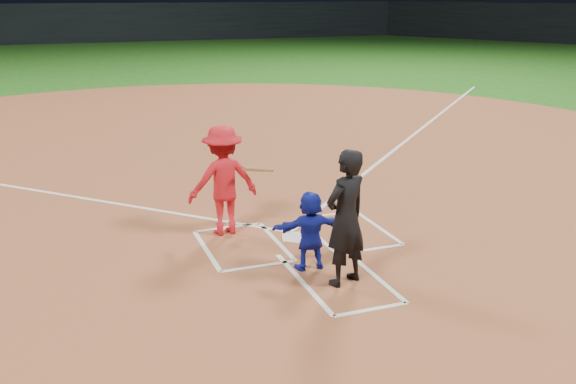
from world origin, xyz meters
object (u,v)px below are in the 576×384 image
object	(u,v)px
umpire	(346,218)
batter_at_plate	(223,180)
home_plate	(296,238)
catcher	(310,230)

from	to	relation	value
umpire	batter_at_plate	size ratio (longest dim) A/B	1.05
umpire	batter_at_plate	distance (m)	2.83
umpire	batter_at_plate	xyz separation A→B (m)	(-1.11, 2.60, -0.04)
home_plate	catcher	distance (m)	1.41
umpire	catcher	bearing A→B (deg)	-89.07
home_plate	batter_at_plate	world-z (taller)	batter_at_plate
home_plate	umpire	size ratio (longest dim) A/B	0.30
catcher	batter_at_plate	xyz separation A→B (m)	(-0.84, 1.94, 0.34)
home_plate	batter_at_plate	bearing A→B (deg)	-32.72
umpire	batter_at_plate	world-z (taller)	umpire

